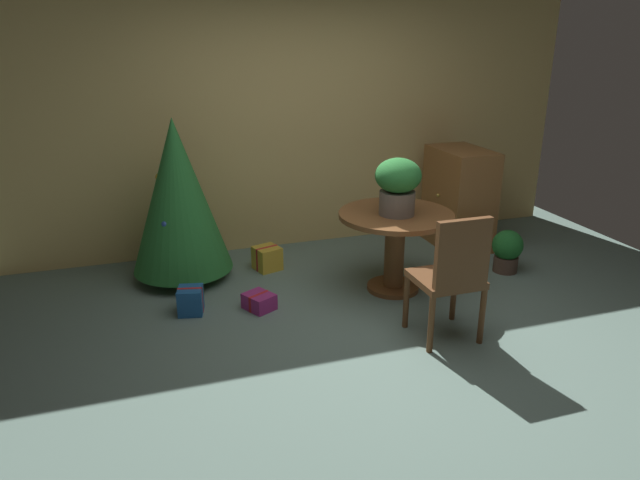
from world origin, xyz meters
TOP-DOWN VIEW (x-y plane):
  - ground_plane at (0.00, 0.00)m, footprint 6.60×6.60m
  - back_wall_panel at (0.00, 2.20)m, footprint 6.00×0.10m
  - round_dining_table at (0.46, 0.74)m, footprint 0.97×0.97m
  - flower_vase at (0.44, 0.70)m, footprint 0.38×0.38m
  - wooden_chair_near at (0.46, -0.20)m, footprint 0.45×0.44m
  - holiday_tree at (-1.25, 1.58)m, footprint 0.89×0.89m
  - gift_box_blue at (-1.28, 0.84)m, footprint 0.23×0.24m
  - gift_box_purple at (-0.74, 0.73)m, footprint 0.28×0.30m
  - gift_box_gold at (-0.48, 1.53)m, footprint 0.28×0.28m
  - wooden_cabinet at (1.58, 1.58)m, footprint 0.50×0.74m
  - potted_plant at (1.64, 0.78)m, footprint 0.28×0.28m

SIDE VIEW (x-z plane):
  - ground_plane at x=0.00m, z-range 0.00..0.00m
  - gift_box_purple at x=-0.74m, z-range 0.00..0.13m
  - gift_box_blue at x=-1.28m, z-range 0.00..0.21m
  - gift_box_gold at x=-0.48m, z-range 0.00..0.22m
  - potted_plant at x=1.64m, z-range 0.01..0.42m
  - round_dining_table at x=0.46m, z-range 0.16..0.86m
  - wooden_cabinet at x=1.58m, z-range 0.00..1.02m
  - wooden_chair_near at x=0.46m, z-range 0.05..1.02m
  - holiday_tree at x=-1.25m, z-range 0.05..1.51m
  - flower_vase at x=0.44m, z-range 0.73..1.21m
  - back_wall_panel at x=0.00m, z-range 0.00..2.60m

